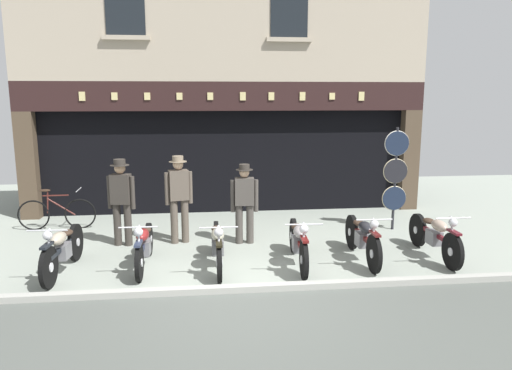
{
  "coord_description": "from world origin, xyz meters",
  "views": [
    {
      "loc": [
        -0.61,
        -6.93,
        2.98
      ],
      "look_at": [
        0.48,
        2.82,
        1.15
      ],
      "focal_mm": 33.99,
      "sensor_mm": 36.0,
      "label": 1
    }
  ],
  "objects_px": {
    "motorcycle_right": "(435,235)",
    "salesman_left": "(121,198)",
    "advert_board_near": "(160,137)",
    "leaning_bicycle": "(57,213)",
    "motorcycle_center": "(298,241)",
    "tyre_sign_pole": "(395,172)",
    "shopkeeper_center": "(179,195)",
    "advert_board_far": "(120,138)",
    "motorcycle_center_left": "(218,244)",
    "motorcycle_left": "(144,245)",
    "motorcycle_far_left": "(62,249)",
    "motorcycle_center_right": "(363,237)",
    "salesman_right": "(244,200)"
  },
  "relations": [
    {
      "from": "tyre_sign_pole",
      "to": "advert_board_near",
      "type": "relative_size",
      "value": 2.49
    },
    {
      "from": "motorcycle_center_left",
      "to": "motorcycle_right",
      "type": "xyz_separation_m",
      "value": [
        4.01,
        0.06,
        0.01
      ]
    },
    {
      "from": "motorcycle_center",
      "to": "leaning_bicycle",
      "type": "relative_size",
      "value": 1.21
    },
    {
      "from": "motorcycle_center_right",
      "to": "tyre_sign_pole",
      "type": "distance_m",
      "value": 2.51
    },
    {
      "from": "motorcycle_center",
      "to": "shopkeeper_center",
      "type": "height_order",
      "value": "shopkeeper_center"
    },
    {
      "from": "motorcycle_left",
      "to": "motorcycle_center_left",
      "type": "bearing_deg",
      "value": 175.54
    },
    {
      "from": "motorcycle_right",
      "to": "shopkeeper_center",
      "type": "relative_size",
      "value": 1.14
    },
    {
      "from": "salesman_right",
      "to": "tyre_sign_pole",
      "type": "relative_size",
      "value": 0.71
    },
    {
      "from": "motorcycle_center_right",
      "to": "advert_board_far",
      "type": "height_order",
      "value": "advert_board_far"
    },
    {
      "from": "motorcycle_center",
      "to": "tyre_sign_pole",
      "type": "distance_m",
      "value": 3.4
    },
    {
      "from": "motorcycle_left",
      "to": "salesman_left",
      "type": "bearing_deg",
      "value": -66.31
    },
    {
      "from": "leaning_bicycle",
      "to": "shopkeeper_center",
      "type": "bearing_deg",
      "value": 62.63
    },
    {
      "from": "salesman_right",
      "to": "advert_board_near",
      "type": "relative_size",
      "value": 1.77
    },
    {
      "from": "advert_board_near",
      "to": "leaning_bicycle",
      "type": "xyz_separation_m",
      "value": [
        -2.25,
        -1.3,
        -1.56
      ]
    },
    {
      "from": "motorcycle_center",
      "to": "tyre_sign_pole",
      "type": "height_order",
      "value": "tyre_sign_pole"
    },
    {
      "from": "motorcycle_left",
      "to": "advert_board_far",
      "type": "bearing_deg",
      "value": -75.48
    },
    {
      "from": "advert_board_near",
      "to": "motorcycle_center_left",
      "type": "bearing_deg",
      "value": -73.07
    },
    {
      "from": "advert_board_near",
      "to": "advert_board_far",
      "type": "distance_m",
      "value": 1.0
    },
    {
      "from": "motorcycle_center",
      "to": "leaning_bicycle",
      "type": "bearing_deg",
      "value": -26.96
    },
    {
      "from": "shopkeeper_center",
      "to": "salesman_right",
      "type": "relative_size",
      "value": 1.1
    },
    {
      "from": "salesman_left",
      "to": "motorcycle_center_left",
      "type": "bearing_deg",
      "value": 153.67
    },
    {
      "from": "advert_board_near",
      "to": "motorcycle_center",
      "type": "bearing_deg",
      "value": -57.48
    },
    {
      "from": "motorcycle_center",
      "to": "motorcycle_far_left",
      "type": "bearing_deg",
      "value": 3.24
    },
    {
      "from": "motorcycle_left",
      "to": "leaning_bicycle",
      "type": "bearing_deg",
      "value": -50.09
    },
    {
      "from": "motorcycle_far_left",
      "to": "tyre_sign_pole",
      "type": "height_order",
      "value": "tyre_sign_pole"
    },
    {
      "from": "advert_board_far",
      "to": "motorcycle_center_right",
      "type": "bearing_deg",
      "value": -39.99
    },
    {
      "from": "motorcycle_left",
      "to": "motorcycle_right",
      "type": "xyz_separation_m",
      "value": [
        5.29,
        -0.06,
        0.01
      ]
    },
    {
      "from": "motorcycle_far_left",
      "to": "shopkeeper_center",
      "type": "relative_size",
      "value": 1.11
    },
    {
      "from": "motorcycle_far_left",
      "to": "motorcycle_center_left",
      "type": "relative_size",
      "value": 0.96
    },
    {
      "from": "motorcycle_far_left",
      "to": "motorcycle_left",
      "type": "height_order",
      "value": "motorcycle_far_left"
    },
    {
      "from": "advert_board_far",
      "to": "leaning_bicycle",
      "type": "distance_m",
      "value": 2.38
    },
    {
      "from": "motorcycle_center_right",
      "to": "advert_board_near",
      "type": "relative_size",
      "value": 2.18
    },
    {
      "from": "salesman_right",
      "to": "leaning_bicycle",
      "type": "bearing_deg",
      "value": -17.69
    },
    {
      "from": "motorcycle_center_right",
      "to": "motorcycle_center",
      "type": "bearing_deg",
      "value": 6.9
    },
    {
      "from": "motorcycle_right",
      "to": "salesman_left",
      "type": "height_order",
      "value": "salesman_left"
    },
    {
      "from": "shopkeeper_center",
      "to": "motorcycle_right",
      "type": "bearing_deg",
      "value": 149.46
    },
    {
      "from": "advert_board_near",
      "to": "leaning_bicycle",
      "type": "relative_size",
      "value": 0.54
    },
    {
      "from": "tyre_sign_pole",
      "to": "leaning_bicycle",
      "type": "distance_m",
      "value": 7.63
    },
    {
      "from": "salesman_right",
      "to": "motorcycle_right",
      "type": "bearing_deg",
      "value": 162.22
    },
    {
      "from": "advert_board_far",
      "to": "salesman_right",
      "type": "bearing_deg",
      "value": -44.77
    },
    {
      "from": "motorcycle_center_left",
      "to": "advert_board_near",
      "type": "height_order",
      "value": "advert_board_near"
    },
    {
      "from": "motorcycle_right",
      "to": "tyre_sign_pole",
      "type": "distance_m",
      "value": 2.12
    },
    {
      "from": "salesman_right",
      "to": "motorcycle_center_left",
      "type": "bearing_deg",
      "value": 68.98
    },
    {
      "from": "salesman_left",
      "to": "leaning_bicycle",
      "type": "bearing_deg",
      "value": -28.02
    },
    {
      "from": "leaning_bicycle",
      "to": "motorcycle_center_right",
      "type": "bearing_deg",
      "value": 63.97
    },
    {
      "from": "motorcycle_center_left",
      "to": "leaning_bicycle",
      "type": "bearing_deg",
      "value": -39.36
    },
    {
      "from": "motorcycle_right",
      "to": "leaning_bicycle",
      "type": "distance_m",
      "value": 8.04
    },
    {
      "from": "motorcycle_center_right",
      "to": "leaning_bicycle",
      "type": "relative_size",
      "value": 1.18
    },
    {
      "from": "salesman_left",
      "to": "advert_board_near",
      "type": "relative_size",
      "value": 1.9
    },
    {
      "from": "advert_board_far",
      "to": "leaning_bicycle",
      "type": "height_order",
      "value": "advert_board_far"
    }
  ]
}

